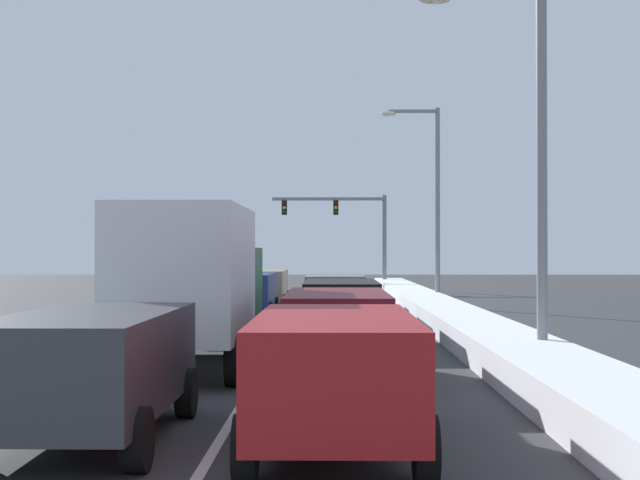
{
  "coord_description": "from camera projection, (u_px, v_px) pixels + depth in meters",
  "views": [
    {
      "loc": [
        1.47,
        -5.12,
        2.46
      ],
      "look_at": [
        0.77,
        46.34,
        3.12
      ],
      "focal_mm": 51.5,
      "sensor_mm": 36.0,
      "label": 1
    }
  ],
  "objects": [
    {
      "name": "suv_black_right_lane_third",
      "position": [
        341.0,
        305.0,
        24.75
      ],
      "size": [
        2.16,
        4.9,
        1.67
      ],
      "color": "black",
      "rests_on": "ground"
    },
    {
      "name": "box_truck_center_lane_second",
      "position": [
        193.0,
        279.0,
        19.19
      ],
      "size": [
        2.53,
        7.2,
        3.36
      ],
      "color": "#1E5633",
      "rests_on": "ground"
    },
    {
      "name": "snow_bank_right_shoulder",
      "position": [
        440.0,
        312.0,
        32.66
      ],
      "size": [
        1.86,
        60.78,
        0.66
      ],
      "primitive_type": "cube",
      "color": "white",
      "rests_on": "ground"
    },
    {
      "name": "street_lamp_right_mid",
      "position": [
        430.0,
        189.0,
        41.01
      ],
      "size": [
        2.66,
        0.36,
        8.91
      ],
      "color": "gray",
      "rests_on": "ground"
    },
    {
      "name": "traffic_light_gantry",
      "position": [
        349.0,
        221.0,
        60.36
      ],
      "size": [
        7.54,
        0.47,
        6.2
      ],
      "color": "slate",
      "rests_on": "ground"
    },
    {
      "name": "snow_bank_left_shoulder",
      "position": [
        143.0,
        313.0,
        32.8
      ],
      "size": [
        2.1,
        60.78,
        0.57
      ],
      "primitive_type": "cube",
      "color": "white",
      "rests_on": "ground"
    },
    {
      "name": "sedan_white_right_lane_fifth",
      "position": [
        344.0,
        292.0,
        38.22
      ],
      "size": [
        2.0,
        4.5,
        1.51
      ],
      "color": "silver",
      "rests_on": "ground"
    },
    {
      "name": "suv_maroon_right_lane_second",
      "position": [
        337.0,
        326.0,
        17.92
      ],
      "size": [
        2.16,
        4.9,
        1.67
      ],
      "color": "maroon",
      "rests_on": "ground"
    },
    {
      "name": "suv_tan_center_lane_fifth",
      "position": [
        263.0,
        286.0,
        39.17
      ],
      "size": [
        2.16,
        4.9,
        1.67
      ],
      "color": "#937F60",
      "rests_on": "ground"
    },
    {
      "name": "ground_plane",
      "position": [
        283.0,
        335.0,
        27.2
      ],
      "size": [
        143.67,
        143.67,
        0.0
      ],
      "primitive_type": "plane",
      "color": "#333335"
    },
    {
      "name": "suv_charcoal_center_lane_nearest",
      "position": [
        92.0,
        363.0,
        11.92
      ],
      "size": [
        2.16,
        4.9,
        1.67
      ],
      "color": "#38383D",
      "rests_on": "ground"
    },
    {
      "name": "suv_red_right_lane_nearest",
      "position": [
        335.0,
        368.0,
        11.4
      ],
      "size": [
        2.16,
        4.9,
        1.67
      ],
      "color": "maroon",
      "rests_on": "ground"
    },
    {
      "name": "lane_stripe_between_right_lane_and_center_lane",
      "position": [
        291.0,
        321.0,
        32.73
      ],
      "size": [
        0.14,
        60.78,
        0.01
      ],
      "primitive_type": "cube",
      "color": "silver",
      "rests_on": "ground"
    },
    {
      "name": "suv_gray_right_lane_fourth",
      "position": [
        335.0,
        294.0,
        31.49
      ],
      "size": [
        2.16,
        4.9,
        1.67
      ],
      "color": "slate",
      "rests_on": "ground"
    },
    {
      "name": "street_lamp_right_near",
      "position": [
        524.0,
        139.0,
        18.91
      ],
      "size": [
        2.66,
        0.36,
        7.97
      ],
      "color": "gray",
      "rests_on": "ground"
    },
    {
      "name": "suv_navy_center_lane_fourth",
      "position": [
        246.0,
        292.0,
        33.26
      ],
      "size": [
        2.16,
        4.9,
        1.67
      ],
      "color": "navy",
      "rests_on": "ground"
    },
    {
      "name": "sedan_silver_center_lane_third",
      "position": [
        216.0,
        310.0,
        26.56
      ],
      "size": [
        2.0,
        4.5,
        1.51
      ],
      "color": "#B7BABF",
      "rests_on": "ground"
    }
  ]
}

